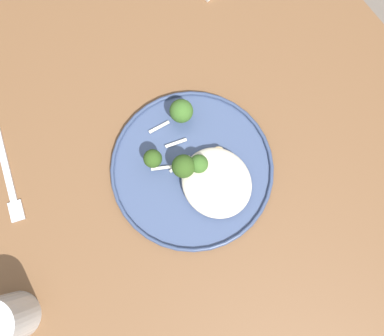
{
  "coord_description": "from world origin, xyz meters",
  "views": [
    {
      "loc": [
        -0.06,
        0.05,
        1.47
      ],
      "look_at": [
        0.05,
        -0.03,
        0.76
      ],
      "focal_mm": 38.4,
      "sensor_mm": 36.0,
      "label": 1
    }
  ],
  "objects_px": {
    "seared_scallop_tilted_round": "(205,162)",
    "broccoli_floret_right_tilted": "(183,166)",
    "seared_scallop_large_seared": "(220,181)",
    "seared_scallop_front_small": "(218,154)",
    "broccoli_floret_near_rim": "(181,111)",
    "seared_scallop_half_hidden": "(220,198)",
    "water_glass": "(6,320)",
    "dinner_fork": "(8,175)",
    "broccoli_floret_left_leaning": "(153,159)",
    "dinner_plate": "(192,169)",
    "seared_scallop_right_edge": "(198,182)",
    "broccoli_floret_center_pile": "(199,164)"
  },
  "relations": [
    {
      "from": "broccoli_floret_left_leaning",
      "to": "water_glass",
      "type": "relative_size",
      "value": 0.52
    },
    {
      "from": "broccoli_floret_center_pile",
      "to": "water_glass",
      "type": "height_order",
      "value": "water_glass"
    },
    {
      "from": "seared_scallop_large_seared",
      "to": "seared_scallop_front_small",
      "type": "bearing_deg",
      "value": -31.8
    },
    {
      "from": "dinner_plate",
      "to": "seared_scallop_front_small",
      "type": "bearing_deg",
      "value": -95.85
    },
    {
      "from": "seared_scallop_right_edge",
      "to": "broccoli_floret_right_tilted",
      "type": "bearing_deg",
      "value": 13.8
    },
    {
      "from": "seared_scallop_front_small",
      "to": "water_glass",
      "type": "bearing_deg",
      "value": 93.96
    },
    {
      "from": "seared_scallop_half_hidden",
      "to": "dinner_fork",
      "type": "relative_size",
      "value": 0.17
    },
    {
      "from": "seared_scallop_front_small",
      "to": "seared_scallop_tilted_round",
      "type": "xyz_separation_m",
      "value": [
        0.0,
        0.03,
        -0.0
      ]
    },
    {
      "from": "seared_scallop_tilted_round",
      "to": "seared_scallop_right_edge",
      "type": "xyz_separation_m",
      "value": [
        -0.02,
        0.03,
        0.0
      ]
    },
    {
      "from": "broccoli_floret_right_tilted",
      "to": "dinner_plate",
      "type": "bearing_deg",
      "value": -112.21
    },
    {
      "from": "dinner_plate",
      "to": "seared_scallop_large_seared",
      "type": "bearing_deg",
      "value": -150.22
    },
    {
      "from": "dinner_plate",
      "to": "broccoli_floret_near_rim",
      "type": "bearing_deg",
      "value": -24.03
    },
    {
      "from": "broccoli_floret_near_rim",
      "to": "seared_scallop_half_hidden",
      "type": "bearing_deg",
      "value": 169.25
    },
    {
      "from": "seared_scallop_large_seared",
      "to": "seared_scallop_tilted_round",
      "type": "distance_m",
      "value": 0.04
    },
    {
      "from": "broccoli_floret_right_tilted",
      "to": "dinner_fork",
      "type": "xyz_separation_m",
      "value": [
        0.18,
        0.26,
        -0.05
      ]
    },
    {
      "from": "broccoli_floret_near_rim",
      "to": "dinner_fork",
      "type": "distance_m",
      "value": 0.33
    },
    {
      "from": "seared_scallop_right_edge",
      "to": "broccoli_floret_left_leaning",
      "type": "bearing_deg",
      "value": 30.1
    },
    {
      "from": "water_glass",
      "to": "broccoli_floret_center_pile",
      "type": "bearing_deg",
      "value": -85.56
    },
    {
      "from": "broccoli_floret_left_leaning",
      "to": "dinner_fork",
      "type": "bearing_deg",
      "value": 59.46
    },
    {
      "from": "dinner_fork",
      "to": "broccoli_floret_left_leaning",
      "type": "bearing_deg",
      "value": -120.54
    },
    {
      "from": "seared_scallop_half_hidden",
      "to": "broccoli_floret_center_pile",
      "type": "height_order",
      "value": "broccoli_floret_center_pile"
    },
    {
      "from": "seared_scallop_front_small",
      "to": "seared_scallop_tilted_round",
      "type": "height_order",
      "value": "seared_scallop_front_small"
    },
    {
      "from": "seared_scallop_right_edge",
      "to": "broccoli_floret_center_pile",
      "type": "relative_size",
      "value": 0.45
    },
    {
      "from": "seared_scallop_front_small",
      "to": "dinner_plate",
      "type": "bearing_deg",
      "value": 84.15
    },
    {
      "from": "seared_scallop_large_seared",
      "to": "water_glass",
      "type": "relative_size",
      "value": 0.26
    },
    {
      "from": "seared_scallop_front_small",
      "to": "seared_scallop_right_edge",
      "type": "height_order",
      "value": "seared_scallop_right_edge"
    },
    {
      "from": "broccoli_floret_center_pile",
      "to": "dinner_plate",
      "type": "bearing_deg",
      "value": 64.96
    },
    {
      "from": "broccoli_floret_center_pile",
      "to": "water_glass",
      "type": "distance_m",
      "value": 0.4
    },
    {
      "from": "broccoli_floret_near_rim",
      "to": "broccoli_floret_center_pile",
      "type": "bearing_deg",
      "value": 162.8
    },
    {
      "from": "seared_scallop_large_seared",
      "to": "broccoli_floret_left_leaning",
      "type": "distance_m",
      "value": 0.12
    },
    {
      "from": "dinner_plate",
      "to": "water_glass",
      "type": "bearing_deg",
      "value": 95.29
    },
    {
      "from": "broccoli_floret_left_leaning",
      "to": "dinner_fork",
      "type": "distance_m",
      "value": 0.27
    },
    {
      "from": "seared_scallop_front_small",
      "to": "water_glass",
      "type": "xyz_separation_m",
      "value": [
        -0.03,
        0.44,
        0.02
      ]
    },
    {
      "from": "dinner_plate",
      "to": "water_glass",
      "type": "distance_m",
      "value": 0.39
    },
    {
      "from": "water_glass",
      "to": "dinner_fork",
      "type": "height_order",
      "value": "water_glass"
    },
    {
      "from": "seared_scallop_large_seared",
      "to": "broccoli_floret_right_tilted",
      "type": "xyz_separation_m",
      "value": [
        0.05,
        0.04,
        0.03
      ]
    },
    {
      "from": "seared_scallop_tilted_round",
      "to": "broccoli_floret_right_tilted",
      "type": "bearing_deg",
      "value": 74.89
    },
    {
      "from": "broccoli_floret_center_pile",
      "to": "seared_scallop_large_seared",
      "type": "bearing_deg",
      "value": -158.86
    },
    {
      "from": "dinner_plate",
      "to": "broccoli_floret_left_leaning",
      "type": "relative_size",
      "value": 5.24
    },
    {
      "from": "seared_scallop_half_hidden",
      "to": "water_glass",
      "type": "relative_size",
      "value": 0.3
    },
    {
      "from": "water_glass",
      "to": "dinner_fork",
      "type": "bearing_deg",
      "value": -26.31
    },
    {
      "from": "seared_scallop_large_seared",
      "to": "dinner_fork",
      "type": "xyz_separation_m",
      "value": [
        0.23,
        0.3,
        -0.02
      ]
    },
    {
      "from": "seared_scallop_front_small",
      "to": "broccoli_floret_near_rim",
      "type": "relative_size",
      "value": 0.39
    },
    {
      "from": "seared_scallop_large_seared",
      "to": "seared_scallop_right_edge",
      "type": "relative_size",
      "value": 1.18
    },
    {
      "from": "seared_scallop_large_seared",
      "to": "seared_scallop_right_edge",
      "type": "bearing_deg",
      "value": 58.64
    },
    {
      "from": "dinner_plate",
      "to": "dinner_fork",
      "type": "height_order",
      "value": "dinner_plate"
    },
    {
      "from": "seared_scallop_tilted_round",
      "to": "seared_scallop_half_hidden",
      "type": "relative_size",
      "value": 0.7
    },
    {
      "from": "broccoli_floret_right_tilted",
      "to": "dinner_fork",
      "type": "bearing_deg",
      "value": 56.23
    },
    {
      "from": "seared_scallop_half_hidden",
      "to": "seared_scallop_right_edge",
      "type": "bearing_deg",
      "value": 18.74
    },
    {
      "from": "seared_scallop_tilted_round",
      "to": "water_glass",
      "type": "height_order",
      "value": "water_glass"
    }
  ]
}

